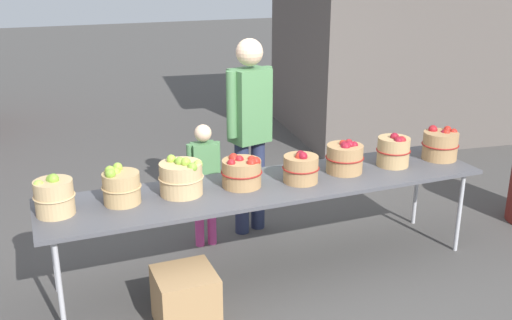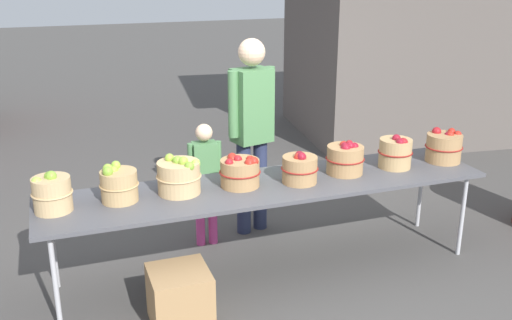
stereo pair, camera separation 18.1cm
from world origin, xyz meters
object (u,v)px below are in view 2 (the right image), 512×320
object	(u,v)px
apple_basket_red_1	(300,168)
apple_basket_red_4	(444,147)
apple_basket_green_0	(52,193)
apple_basket_green_2	(179,176)
market_table	(269,188)
child_customer	(205,175)
apple_basket_red_2	(345,158)
apple_basket_red_0	(240,172)
apple_basket_green_1	(119,185)
apple_basket_red_3	(395,152)
produce_crate	(180,297)
vendor_adult	(252,122)

from	to	relation	value
apple_basket_red_1	apple_basket_red_4	distance (m)	1.37
apple_basket_green_0	apple_basket_green_2	bearing A→B (deg)	2.17
market_table	child_customer	xyz separation A→B (m)	(-0.35, 0.62, -0.07)
apple_basket_green_0	apple_basket_red_2	distance (m)	2.26
market_table	apple_basket_red_4	xyz separation A→B (m)	(1.61, 0.01, 0.16)
market_table	apple_basket_green_0	xyz separation A→B (m)	(-1.59, 0.02, 0.16)
apple_basket_green_0	apple_basket_red_4	bearing A→B (deg)	-0.29
apple_basket_red_0	apple_basket_red_4	world-z (taller)	apple_basket_red_4
child_customer	apple_basket_red_1	bearing A→B (deg)	134.28
apple_basket_red_0	child_customer	distance (m)	0.63
market_table	apple_basket_green_1	distance (m)	1.15
apple_basket_green_2	apple_basket_red_3	size ratio (longest dim) A/B	1.17
produce_crate	apple_basket_red_4	bearing A→B (deg)	11.41
apple_basket_red_2	apple_basket_green_2	bearing A→B (deg)	178.50
apple_basket_green_0	apple_basket_green_1	world-z (taller)	apple_basket_green_0
apple_basket_green_2	apple_basket_red_2	xyz separation A→B (m)	(1.36, -0.04, -0.00)
apple_basket_red_1	apple_basket_green_1	bearing A→B (deg)	175.93
market_table	child_customer	distance (m)	0.71
apple_basket_red_4	child_customer	bearing A→B (deg)	162.63
apple_basket_red_1	vendor_adult	xyz separation A→B (m)	(-0.11, 0.80, 0.18)
vendor_adult	child_customer	world-z (taller)	vendor_adult
vendor_adult	apple_basket_green_1	bearing A→B (deg)	15.05
vendor_adult	apple_basket_red_1	bearing A→B (deg)	84.00
market_table	apple_basket_red_0	world-z (taller)	apple_basket_red_0
produce_crate	apple_basket_red_2	bearing A→B (deg)	18.67
apple_basket_red_0	apple_basket_red_1	xyz separation A→B (m)	(0.46, -0.08, -0.00)
apple_basket_green_2	apple_basket_red_0	xyz separation A→B (m)	(0.47, -0.02, -0.02)
apple_basket_red_4	produce_crate	size ratio (longest dim) A/B	0.79
apple_basket_green_2	market_table	bearing A→B (deg)	-4.73
apple_basket_red_4	child_customer	size ratio (longest dim) A/B	0.29
produce_crate	child_customer	bearing A→B (deg)	66.20
apple_basket_green_0	child_customer	xyz separation A→B (m)	(1.24, 0.60, -0.23)
apple_basket_green_1	apple_basket_green_2	distance (m)	0.44
apple_basket_green_1	apple_basket_green_2	world-z (taller)	apple_basket_green_2
vendor_adult	produce_crate	size ratio (longest dim) A/B	4.39
apple_basket_red_1	apple_basket_red_4	world-z (taller)	apple_basket_red_4
child_customer	apple_basket_green_0	bearing A→B (deg)	28.63
apple_basket_green_2	apple_basket_green_1	bearing A→B (deg)	-179.31
apple_basket_red_4	vendor_adult	size ratio (longest dim) A/B	0.18
child_customer	vendor_adult	bearing A→B (deg)	-161.23
apple_basket_green_0	apple_basket_red_4	distance (m)	3.20
apple_basket_green_1	apple_basket_red_4	xyz separation A→B (m)	(2.75, -0.04, 0.00)
market_table	apple_basket_red_1	bearing A→B (deg)	-10.92
market_table	apple_basket_red_4	distance (m)	1.62
market_table	apple_basket_green_0	size ratio (longest dim) A/B	11.86
apple_basket_green_1	vendor_adult	distance (m)	1.45
apple_basket_red_4	child_customer	world-z (taller)	child_customer
vendor_adult	apple_basket_red_0	bearing A→B (deg)	50.07
market_table	produce_crate	distance (m)	1.10
apple_basket_green_0	apple_basket_red_2	size ratio (longest dim) A/B	0.93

